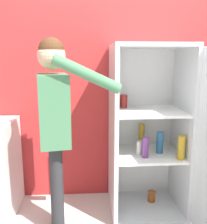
% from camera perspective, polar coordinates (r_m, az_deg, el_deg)
% --- Properties ---
extents(wall_back, '(7.00, 0.06, 2.55)m').
position_cam_1_polar(wall_back, '(2.73, 3.42, 7.47)').
color(wall_back, '#B72D2D').
rests_on(wall_back, ground_plane).
extents(refrigerator, '(0.81, 1.29, 1.60)m').
position_cam_1_polar(refrigerator, '(2.44, 12.39, -4.80)').
color(refrigerator, silver).
rests_on(refrigerator, ground_plane).
extents(person, '(0.68, 0.54, 1.63)m').
position_cam_1_polar(person, '(2.14, -10.55, -0.17)').
color(person, '#262628').
rests_on(person, ground_plane).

